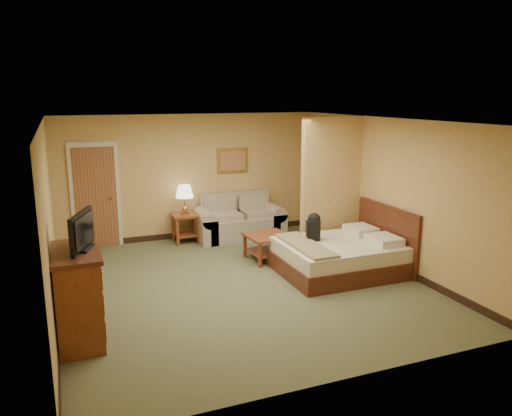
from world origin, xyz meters
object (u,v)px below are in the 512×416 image
bed (342,255)px  loveseat (239,223)px  dresser (78,296)px  coffee_table (268,242)px

bed → loveseat: bearing=108.9°
loveseat → bed: size_ratio=0.93×
loveseat → bed: 2.83m
dresser → bed: 4.40m
coffee_table → bed: size_ratio=0.40×
coffee_table → bed: bed is taller
dresser → coffee_table: bearing=30.8°
dresser → loveseat: bearing=46.9°
loveseat → bed: bearing=-71.1°
dresser → bed: (4.29, 0.94, -0.29)m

